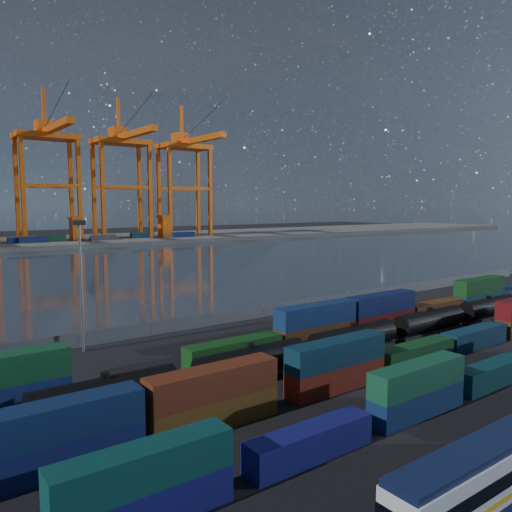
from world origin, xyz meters
TOP-DOWN VIEW (x-y plane):
  - ground at (0.00, 0.00)m, footprint 700.00×700.00m
  - harbor_water at (0.00, 105.00)m, footprint 700.00×700.00m
  - far_quay at (0.00, 210.00)m, footprint 700.00×70.00m
  - container_row_south at (-12.85, -10.82)m, footprint 138.56×2.21m
  - container_row_mid at (4.87, -2.19)m, footprint 141.46×2.39m
  - container_row_north at (14.19, 10.94)m, footprint 128.29×2.55m
  - tanker_string at (-11.38, 4.65)m, footprint 90.82×2.86m
  - waterfront_fence at (-0.00, 28.00)m, footprint 160.12×0.12m
  - yard_light_mast at (-30.00, 26.00)m, footprint 1.60×0.40m
  - gantry_cranes at (-7.50, 203.11)m, footprint 202.35×52.51m
  - quay_containers at (-11.00, 195.46)m, footprint 172.58×10.99m
  - straddle_carriers at (-2.50, 200.00)m, footprint 140.00×7.00m

SIDE VIEW (x-z plane):
  - ground at x=0.00m, z-range 0.00..0.00m
  - harbor_water at x=0.00m, z-range 0.01..0.01m
  - far_quay at x=0.00m, z-range 0.00..2.00m
  - waterfront_fence at x=0.00m, z-range -0.10..2.10m
  - container_row_south at x=-12.85m, z-range -0.50..4.20m
  - container_row_mid at x=4.87m, z-range -0.59..4.50m
  - tanker_string at x=-11.38m, z-range 0.01..4.10m
  - container_row_north at x=14.19m, z-range -0.52..4.91m
  - quay_containers at x=-11.00m, z-range 2.00..4.60m
  - straddle_carriers at x=-2.50m, z-range 2.27..13.37m
  - yard_light_mast at x=-30.00m, z-range 1.00..17.60m
  - gantry_cranes at x=-7.50m, z-range 8.03..79.13m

